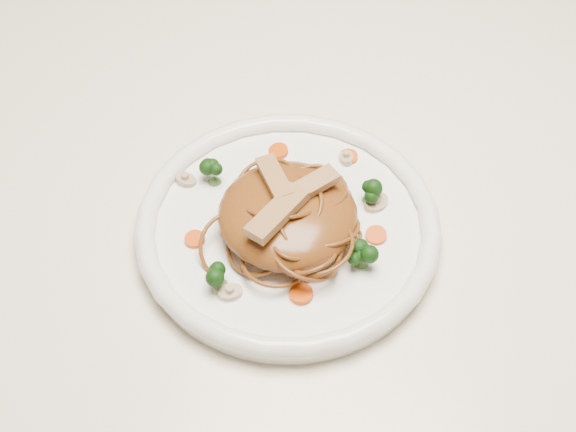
# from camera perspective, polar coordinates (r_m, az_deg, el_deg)

# --- Properties ---
(table) EXTENTS (1.20, 0.80, 0.75)m
(table) POSITION_cam_1_polar(r_m,az_deg,el_deg) (0.87, 4.43, -2.33)
(table) COLOR white
(table) RESTS_ON ground
(plate) EXTENTS (0.36, 0.36, 0.02)m
(plate) POSITION_cam_1_polar(r_m,az_deg,el_deg) (0.74, 0.00, -1.07)
(plate) COLOR white
(plate) RESTS_ON table
(noodle_mound) EXTENTS (0.14, 0.14, 0.04)m
(noodle_mound) POSITION_cam_1_polar(r_m,az_deg,el_deg) (0.72, -0.02, 0.14)
(noodle_mound) COLOR brown
(noodle_mound) RESTS_ON plate
(chicken_a) EXTENTS (0.06, 0.05, 0.01)m
(chicken_a) POSITION_cam_1_polar(r_m,az_deg,el_deg) (0.71, 1.60, 2.23)
(chicken_a) COLOR tan
(chicken_a) RESTS_ON noodle_mound
(chicken_b) EXTENTS (0.04, 0.06, 0.01)m
(chicken_b) POSITION_cam_1_polar(r_m,az_deg,el_deg) (0.71, -1.02, 2.87)
(chicken_b) COLOR tan
(chicken_b) RESTS_ON noodle_mound
(chicken_c) EXTENTS (0.05, 0.07, 0.01)m
(chicken_c) POSITION_cam_1_polar(r_m,az_deg,el_deg) (0.68, -0.82, 0.21)
(chicken_c) COLOR tan
(chicken_c) RESTS_ON noodle_mound
(broccoli_0) EXTENTS (0.03, 0.03, 0.03)m
(broccoli_0) POSITION_cam_1_polar(r_m,az_deg,el_deg) (0.75, 6.18, 1.93)
(broccoli_0) COLOR black
(broccoli_0) RESTS_ON plate
(broccoli_1) EXTENTS (0.03, 0.03, 0.03)m
(broccoli_1) POSITION_cam_1_polar(r_m,az_deg,el_deg) (0.77, -5.60, 3.30)
(broccoli_1) COLOR black
(broccoli_1) RESTS_ON plate
(broccoli_2) EXTENTS (0.03, 0.03, 0.03)m
(broccoli_2) POSITION_cam_1_polar(r_m,az_deg,el_deg) (0.69, -5.18, -4.48)
(broccoli_2) COLOR black
(broccoli_2) RESTS_ON plate
(broccoli_3) EXTENTS (0.03, 0.03, 0.03)m
(broccoli_3) POSITION_cam_1_polar(r_m,az_deg,el_deg) (0.70, 5.59, -2.84)
(broccoli_3) COLOR black
(broccoli_3) RESTS_ON plate
(carrot_0) EXTENTS (0.02, 0.02, 0.00)m
(carrot_0) POSITION_cam_1_polar(r_m,az_deg,el_deg) (0.80, 4.57, 4.44)
(carrot_0) COLOR #EE4408
(carrot_0) RESTS_ON plate
(carrot_1) EXTENTS (0.02, 0.02, 0.00)m
(carrot_1) POSITION_cam_1_polar(r_m,az_deg,el_deg) (0.73, -7.00, -1.74)
(carrot_1) COLOR #EE4408
(carrot_1) RESTS_ON plate
(carrot_2) EXTENTS (0.03, 0.03, 0.00)m
(carrot_2) POSITION_cam_1_polar(r_m,az_deg,el_deg) (0.73, 6.61, -1.45)
(carrot_2) COLOR #EE4408
(carrot_2) RESTS_ON plate
(carrot_3) EXTENTS (0.03, 0.03, 0.00)m
(carrot_3) POSITION_cam_1_polar(r_m,az_deg,el_deg) (0.80, -0.72, 4.89)
(carrot_3) COLOR #EE4408
(carrot_3) RESTS_ON plate
(carrot_4) EXTENTS (0.02, 0.02, 0.00)m
(carrot_4) POSITION_cam_1_polar(r_m,az_deg,el_deg) (0.69, 0.99, -5.87)
(carrot_4) COLOR #EE4408
(carrot_4) RESTS_ON plate
(mushroom_0) EXTENTS (0.03, 0.03, 0.01)m
(mushroom_0) POSITION_cam_1_polar(r_m,az_deg,el_deg) (0.69, -4.35, -5.73)
(mushroom_0) COLOR beige
(mushroom_0) RESTS_ON plate
(mushroom_1) EXTENTS (0.04, 0.04, 0.01)m
(mushroom_1) POSITION_cam_1_polar(r_m,az_deg,el_deg) (0.76, 6.60, 1.01)
(mushroom_1) COLOR beige
(mushroom_1) RESTS_ON plate
(mushroom_2) EXTENTS (0.03, 0.03, 0.01)m
(mushroom_2) POSITION_cam_1_polar(r_m,az_deg,el_deg) (0.78, -7.68, 2.71)
(mushroom_2) COLOR beige
(mushroom_2) RESTS_ON plate
(mushroom_3) EXTENTS (0.03, 0.03, 0.01)m
(mushroom_3) POSITION_cam_1_polar(r_m,az_deg,el_deg) (0.80, 4.39, 4.39)
(mushroom_3) COLOR beige
(mushroom_3) RESTS_ON plate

